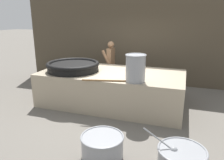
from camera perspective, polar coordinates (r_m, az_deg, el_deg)
name	(u,v)px	position (r m, az deg, el deg)	size (l,w,h in m)	color
ground_plane	(112,103)	(6.28, 0.00, -6.03)	(60.00, 60.00, 0.00)	#666059
back_wall	(133,30)	(8.14, 5.57, 12.97)	(8.56, 0.24, 3.85)	#4C4233
hearth_platform	(112,88)	(6.12, 0.00, -2.06)	(3.87, 1.93, 0.92)	tan
giant_wok_near	(73,66)	(6.20, -10.13, 3.61)	(1.46, 1.46, 0.25)	black
stock_pot	(136,68)	(5.06, 6.16, 3.19)	(0.49, 0.49, 0.64)	gray
stirring_paddle	(114,81)	(5.11, 0.65, -0.20)	(1.40, 0.41, 0.04)	brown
cook	(111,63)	(7.47, -0.36, 4.51)	(0.38, 0.58, 1.59)	#8C6647
prep_bowl_vegetables	(181,159)	(3.84, 17.65, -19.01)	(1.01, 0.78, 0.70)	gray
prep_bowl_meat	(102,145)	(3.99, -2.55, -16.59)	(0.77, 0.77, 0.40)	gray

